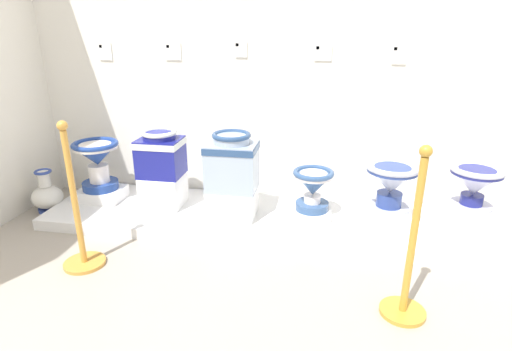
# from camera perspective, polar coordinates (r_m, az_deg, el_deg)

# --- Properties ---
(wall_back) EXTENTS (4.45, 0.06, 3.18)m
(wall_back) POSITION_cam_1_polar(r_m,az_deg,el_deg) (3.48, 3.53, 21.24)
(wall_back) COLOR white
(wall_back) RESTS_ON ground_plane
(display_platform) EXTENTS (3.64, 0.85, 0.09)m
(display_platform) POSITION_cam_1_polar(r_m,az_deg,el_deg) (3.35, 2.04, -6.05)
(display_platform) COLOR white
(display_platform) RESTS_ON ground_plane
(plinth_block_tall_cobalt) EXTENTS (0.37, 0.29, 0.10)m
(plinth_block_tall_cobalt) POSITION_cam_1_polar(r_m,az_deg,el_deg) (3.83, -20.48, -2.39)
(plinth_block_tall_cobalt) COLOR white
(plinth_block_tall_cobalt) RESTS_ON display_platform
(antique_toilet_tall_cobalt) EXTENTS (0.38, 0.38, 0.42)m
(antique_toilet_tall_cobalt) POSITION_cam_1_polar(r_m,az_deg,el_deg) (3.73, -21.08, 2.24)
(antique_toilet_tall_cobalt) COLOR navy
(antique_toilet_tall_cobalt) RESTS_ON plinth_block_tall_cobalt
(plinth_block_squat_floral) EXTENTS (0.32, 0.32, 0.26)m
(plinth_block_squat_floral) POSITION_cam_1_polar(r_m,az_deg,el_deg) (3.54, -12.62, -1.95)
(plinth_block_squat_floral) COLOR white
(plinth_block_squat_floral) RESTS_ON display_platform
(antique_toilet_squat_floral) EXTENTS (0.35, 0.30, 0.38)m
(antique_toilet_squat_floral) POSITION_cam_1_polar(r_m,az_deg,el_deg) (3.43, -13.04, 3.16)
(antique_toilet_squat_floral) COLOR navy
(antique_toilet_squat_floral) RESTS_ON plinth_block_squat_floral
(plinth_block_central_ornate) EXTENTS (0.37, 0.34, 0.22)m
(plinth_block_central_ornate) POSITION_cam_1_polar(r_m,az_deg,el_deg) (3.29, -3.22, -3.64)
(plinth_block_central_ornate) COLOR white
(plinth_block_central_ornate) RESTS_ON display_platform
(antique_toilet_central_ornate) EXTENTS (0.39, 0.31, 0.45)m
(antique_toilet_central_ornate) POSITION_cam_1_polar(r_m,az_deg,el_deg) (3.17, -3.34, 2.05)
(antique_toilet_central_ornate) COLOR #9DAFCC
(antique_toilet_central_ornate) RESTS_ON plinth_block_central_ornate
(plinth_block_broad_patterned) EXTENTS (0.30, 0.34, 0.05)m
(plinth_block_broad_patterned) POSITION_cam_1_polar(r_m,az_deg,el_deg) (3.33, 7.67, -5.05)
(plinth_block_broad_patterned) COLOR white
(plinth_block_broad_patterned) RESTS_ON display_platform
(antique_toilet_broad_patterned) EXTENTS (0.32, 0.32, 0.33)m
(antique_toilet_broad_patterned) POSITION_cam_1_polar(r_m,az_deg,el_deg) (3.24, 7.86, -1.33)
(antique_toilet_broad_patterned) COLOR #345484
(antique_toilet_broad_patterned) RESTS_ON plinth_block_broad_patterned
(plinth_block_leftmost) EXTENTS (0.32, 0.37, 0.13)m
(plinth_block_leftmost) POSITION_cam_1_polar(r_m,az_deg,el_deg) (3.27, 17.56, -5.68)
(plinth_block_leftmost) COLOR white
(plinth_block_leftmost) RESTS_ON display_platform
(antique_toilet_leftmost) EXTENTS (0.38, 0.38, 0.37)m
(antique_toilet_leftmost) POSITION_cam_1_polar(r_m,az_deg,el_deg) (3.15, 18.13, -0.76)
(antique_toilet_leftmost) COLOR silver
(antique_toilet_leftmost) RESTS_ON plinth_block_leftmost
(plinth_block_rightmost) EXTENTS (0.35, 0.29, 0.13)m
(plinth_block_rightmost) POSITION_cam_1_polar(r_m,az_deg,el_deg) (3.50, 27.18, -5.24)
(plinth_block_rightmost) COLOR white
(plinth_block_rightmost) RESTS_ON display_platform
(antique_toilet_rightmost) EXTENTS (0.37, 0.37, 0.34)m
(antique_toilet_rightmost) POSITION_cam_1_polar(r_m,az_deg,el_deg) (3.40, 27.93, -0.90)
(antique_toilet_rightmost) COLOR silver
(antique_toilet_rightmost) RESTS_ON plinth_block_rightmost
(info_placard_first) EXTENTS (0.12, 0.01, 0.14)m
(info_placard_first) POSITION_cam_1_polar(r_m,az_deg,el_deg) (3.92, -20.08, 15.77)
(info_placard_first) COLOR white
(info_placard_second) EXTENTS (0.14, 0.01, 0.14)m
(info_placard_second) POSITION_cam_1_polar(r_m,az_deg,el_deg) (3.67, -11.37, 16.42)
(info_placard_second) COLOR white
(info_placard_third) EXTENTS (0.10, 0.01, 0.12)m
(info_placard_third) POSITION_cam_1_polar(r_m,az_deg,el_deg) (3.50, -2.09, 16.99)
(info_placard_third) COLOR white
(info_placard_fourth) EXTENTS (0.14, 0.01, 0.12)m
(info_placard_fourth) POSITION_cam_1_polar(r_m,az_deg,el_deg) (3.43, 9.22, 16.39)
(info_placard_fourth) COLOR white
(info_placard_fifth) EXTENTS (0.11, 0.01, 0.14)m
(info_placard_fifth) POSITION_cam_1_polar(r_m,az_deg,el_deg) (3.47, 19.18, 15.49)
(info_placard_fifth) COLOR white
(decorative_vase_companion) EXTENTS (0.26, 0.26, 0.37)m
(decorative_vase_companion) POSITION_cam_1_polar(r_m,az_deg,el_deg) (3.97, -26.84, -2.47)
(decorative_vase_companion) COLOR #2B4094
(decorative_vase_companion) RESTS_ON ground_plane
(stanchion_post_near_left) EXTENTS (0.27, 0.27, 0.99)m
(stanchion_post_near_left) POSITION_cam_1_polar(r_m,az_deg,el_deg) (2.95, -23.21, -6.65)
(stanchion_post_near_left) COLOR gold
(stanchion_post_near_left) RESTS_ON ground_plane
(stanchion_post_near_right) EXTENTS (0.25, 0.25, 0.98)m
(stanchion_post_near_right) POSITION_cam_1_polar(r_m,az_deg,el_deg) (2.42, 20.29, -11.93)
(stanchion_post_near_right) COLOR gold
(stanchion_post_near_right) RESTS_ON ground_plane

